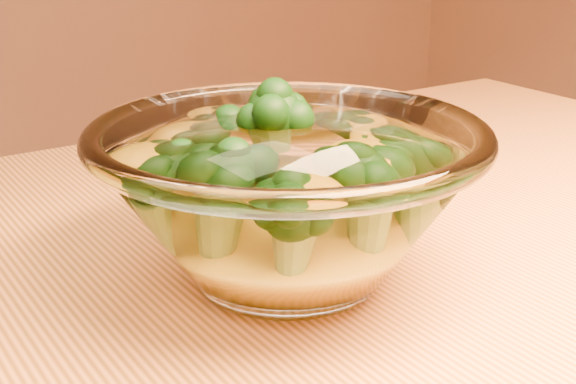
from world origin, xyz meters
The scene contains 3 objects.
glass_bowl centered at (0.08, 0.06, 0.80)m, with size 0.23×0.23×0.10m.
cheese_sauce centered at (0.08, 0.06, 0.78)m, with size 0.12×0.12×0.03m, color orange.
broccoli_heap centered at (0.08, 0.07, 0.82)m, with size 0.16×0.15×0.08m.
Camera 1 is at (-0.15, -0.30, 0.96)m, focal length 50.00 mm.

